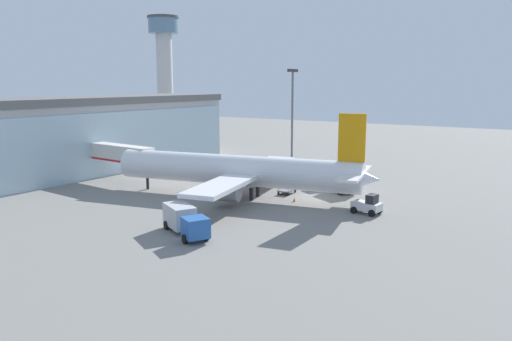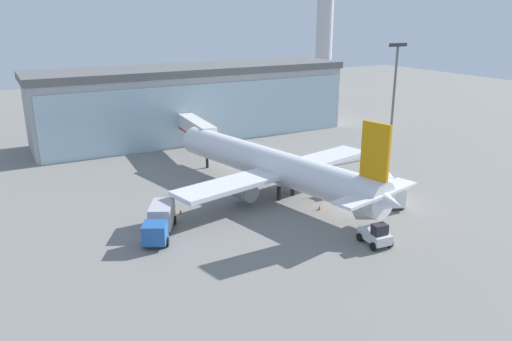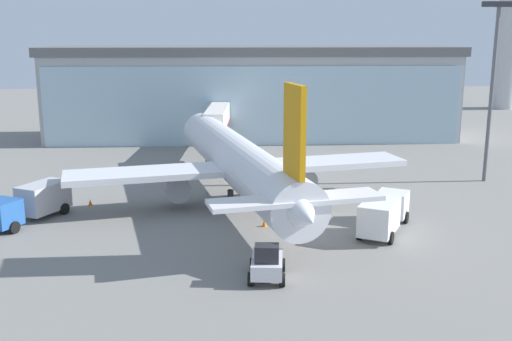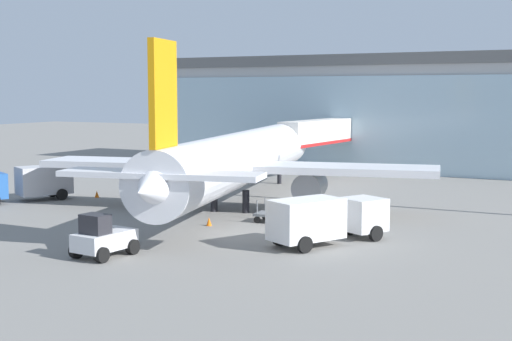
{
  "view_description": "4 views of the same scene",
  "coord_description": "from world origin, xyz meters",
  "px_view_note": "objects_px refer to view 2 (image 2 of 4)",
  "views": [
    {
      "loc": [
        -55.6,
        -26.81,
        14.82
      ],
      "look_at": [
        -0.45,
        8.46,
        3.21
      ],
      "focal_mm": 35.0,
      "sensor_mm": 36.0,
      "label": 1
    },
    {
      "loc": [
        -33.59,
        -40.09,
        21.39
      ],
      "look_at": [
        -5.07,
        10.43,
        2.89
      ],
      "focal_mm": 35.0,
      "sensor_mm": 36.0,
      "label": 2
    },
    {
      "loc": [
        -5.02,
        -40.7,
        14.19
      ],
      "look_at": [
        -1.67,
        8.92,
        2.76
      ],
      "focal_mm": 42.0,
      "sensor_mm": 36.0,
      "label": 3
    },
    {
      "loc": [
        20.89,
        -36.66,
        8.51
      ],
      "look_at": [
        -2.81,
        11.51,
        2.53
      ],
      "focal_mm": 50.0,
      "sensor_mm": 36.0,
      "label": 4
    }
  ],
  "objects_px": {
    "jet_bridge": "(194,127)",
    "control_tower": "(325,17)",
    "apron_light_mast": "(394,90)",
    "pushback_tug": "(376,235)",
    "catering_truck": "(160,220)",
    "baggage_cart": "(328,192)",
    "airplane": "(274,166)",
    "fuel_truck": "(388,190)",
    "safety_cone_wingtip": "(181,212)",
    "safety_cone_nose": "(320,207)"
  },
  "relations": [
    {
      "from": "fuel_truck",
      "to": "pushback_tug",
      "type": "relative_size",
      "value": 2.2
    },
    {
      "from": "jet_bridge",
      "to": "safety_cone_wingtip",
      "type": "distance_m",
      "value": 24.76
    },
    {
      "from": "catering_truck",
      "to": "safety_cone_nose",
      "type": "relative_size",
      "value": 13.59
    },
    {
      "from": "baggage_cart",
      "to": "safety_cone_nose",
      "type": "height_order",
      "value": "baggage_cart"
    },
    {
      "from": "jet_bridge",
      "to": "airplane",
      "type": "bearing_deg",
      "value": -171.18
    },
    {
      "from": "catering_truck",
      "to": "safety_cone_wingtip",
      "type": "distance_m",
      "value": 5.47
    },
    {
      "from": "control_tower",
      "to": "apron_light_mast",
      "type": "height_order",
      "value": "control_tower"
    },
    {
      "from": "jet_bridge",
      "to": "apron_light_mast",
      "type": "distance_m",
      "value": 30.9
    },
    {
      "from": "apron_light_mast",
      "to": "safety_cone_wingtip",
      "type": "height_order",
      "value": "apron_light_mast"
    },
    {
      "from": "catering_truck",
      "to": "pushback_tug",
      "type": "bearing_deg",
      "value": 82.28
    },
    {
      "from": "airplane",
      "to": "fuel_truck",
      "type": "distance_m",
      "value": 13.76
    },
    {
      "from": "control_tower",
      "to": "airplane",
      "type": "relative_size",
      "value": 0.9
    },
    {
      "from": "safety_cone_wingtip",
      "to": "control_tower",
      "type": "bearing_deg",
      "value": 43.51
    },
    {
      "from": "fuel_truck",
      "to": "control_tower",
      "type": "bearing_deg",
      "value": -2.53
    },
    {
      "from": "control_tower",
      "to": "baggage_cart",
      "type": "bearing_deg",
      "value": -126.16
    },
    {
      "from": "pushback_tug",
      "to": "airplane",
      "type": "bearing_deg",
      "value": 10.09
    },
    {
      "from": "jet_bridge",
      "to": "safety_cone_nose",
      "type": "distance_m",
      "value": 28.88
    },
    {
      "from": "catering_truck",
      "to": "safety_cone_nose",
      "type": "bearing_deg",
      "value": 109.72
    },
    {
      "from": "jet_bridge",
      "to": "airplane",
      "type": "distance_m",
      "value": 21.32
    },
    {
      "from": "control_tower",
      "to": "safety_cone_wingtip",
      "type": "height_order",
      "value": "control_tower"
    },
    {
      "from": "control_tower",
      "to": "pushback_tug",
      "type": "height_order",
      "value": "control_tower"
    },
    {
      "from": "baggage_cart",
      "to": "safety_cone_nose",
      "type": "bearing_deg",
      "value": -143.18
    },
    {
      "from": "safety_cone_nose",
      "to": "baggage_cart",
      "type": "bearing_deg",
      "value": 41.03
    },
    {
      "from": "catering_truck",
      "to": "pushback_tug",
      "type": "xyz_separation_m",
      "value": [
        17.22,
        -12.49,
        -0.49
      ]
    },
    {
      "from": "apron_light_mast",
      "to": "pushback_tug",
      "type": "relative_size",
      "value": 5.04
    },
    {
      "from": "apron_light_mast",
      "to": "catering_truck",
      "type": "relative_size",
      "value": 2.28
    },
    {
      "from": "airplane",
      "to": "fuel_truck",
      "type": "xyz_separation_m",
      "value": [
        10.23,
        -8.98,
        -2.03
      ]
    },
    {
      "from": "safety_cone_nose",
      "to": "control_tower",
      "type": "bearing_deg",
      "value": 53.18
    },
    {
      "from": "safety_cone_nose",
      "to": "safety_cone_wingtip",
      "type": "xyz_separation_m",
      "value": [
        -14.2,
        6.56,
        0.0
      ]
    },
    {
      "from": "control_tower",
      "to": "pushback_tug",
      "type": "relative_size",
      "value": 9.67
    },
    {
      "from": "apron_light_mast",
      "to": "safety_cone_wingtip",
      "type": "xyz_separation_m",
      "value": [
        -36.94,
        -6.21,
        -9.96
      ]
    },
    {
      "from": "catering_truck",
      "to": "jet_bridge",
      "type": "bearing_deg",
      "value": 178.65
    },
    {
      "from": "apron_light_mast",
      "to": "airplane",
      "type": "relative_size",
      "value": 0.47
    },
    {
      "from": "baggage_cart",
      "to": "pushback_tug",
      "type": "relative_size",
      "value": 0.86
    },
    {
      "from": "fuel_truck",
      "to": "safety_cone_nose",
      "type": "height_order",
      "value": "fuel_truck"
    },
    {
      "from": "fuel_truck",
      "to": "safety_cone_nose",
      "type": "xyz_separation_m",
      "value": [
        -8.55,
        1.82,
        -1.19
      ]
    },
    {
      "from": "safety_cone_wingtip",
      "to": "safety_cone_nose",
      "type": "bearing_deg",
      "value": -24.81
    },
    {
      "from": "safety_cone_wingtip",
      "to": "apron_light_mast",
      "type": "bearing_deg",
      "value": 9.55
    },
    {
      "from": "jet_bridge",
      "to": "control_tower",
      "type": "distance_m",
      "value": 70.4
    },
    {
      "from": "catering_truck",
      "to": "fuel_truck",
      "type": "relative_size",
      "value": 1.0
    },
    {
      "from": "airplane",
      "to": "safety_cone_nose",
      "type": "height_order",
      "value": "airplane"
    },
    {
      "from": "control_tower",
      "to": "airplane",
      "type": "bearing_deg",
      "value": -130.76
    },
    {
      "from": "jet_bridge",
      "to": "control_tower",
      "type": "relative_size",
      "value": 0.44
    },
    {
      "from": "baggage_cart",
      "to": "safety_cone_wingtip",
      "type": "height_order",
      "value": "baggage_cart"
    },
    {
      "from": "fuel_truck",
      "to": "catering_truck",
      "type": "bearing_deg",
      "value": 109.16
    },
    {
      "from": "pushback_tug",
      "to": "fuel_truck",
      "type": "bearing_deg",
      "value": -42.4
    },
    {
      "from": "safety_cone_wingtip",
      "to": "airplane",
      "type": "bearing_deg",
      "value": 2.72
    },
    {
      "from": "baggage_cart",
      "to": "safety_cone_nose",
      "type": "relative_size",
      "value": 5.29
    },
    {
      "from": "jet_bridge",
      "to": "catering_truck",
      "type": "relative_size",
      "value": 1.94
    },
    {
      "from": "airplane",
      "to": "catering_truck",
      "type": "relative_size",
      "value": 4.87
    }
  ]
}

